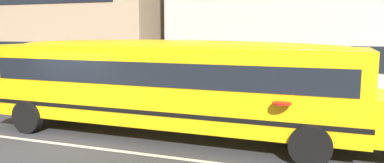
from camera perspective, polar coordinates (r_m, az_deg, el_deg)
name	(u,v)px	position (r m, az deg, el deg)	size (l,w,h in m)	color
ground_plane	(62,144)	(11.18, -19.09, -8.93)	(400.00, 400.00, 0.00)	#38383D
sidewalk_far	(167,99)	(17.26, -3.78, -2.66)	(120.00, 3.00, 0.01)	gray
lane_centreline	(62,144)	(11.18, -19.09, -8.92)	(110.00, 0.16, 0.01)	silver
school_bus	(175,80)	(11.00, -2.57, 0.27)	(12.79, 3.10, 2.86)	yellow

